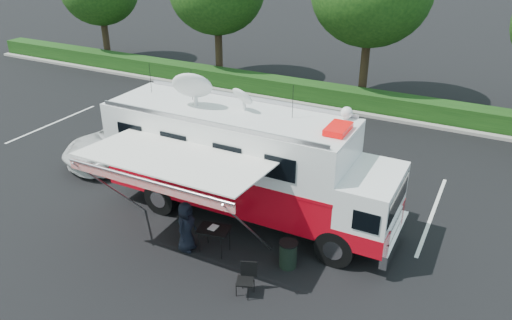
{
  "coord_description": "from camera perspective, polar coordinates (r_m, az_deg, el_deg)",
  "views": [
    {
      "loc": [
        6.79,
        -12.63,
        9.16
      ],
      "look_at": [
        0.0,
        0.5,
        1.9
      ],
      "focal_mm": 35.0,
      "sensor_mm": 36.0,
      "label": 1
    }
  ],
  "objects": [
    {
      "name": "trash_bin",
      "position": [
        14.6,
        3.7,
        -10.7
      ],
      "size": [
        0.55,
        0.55,
        0.82
      ],
      "color": "black",
      "rests_on": "ground_plane"
    },
    {
      "name": "folding_table",
      "position": [
        15.02,
        -4.84,
        -7.98
      ],
      "size": [
        1.05,
        0.84,
        0.8
      ],
      "color": "black",
      "rests_on": "ground_plane"
    },
    {
      "name": "folding_chair",
      "position": [
        13.61,
        -1.03,
        -13.06
      ],
      "size": [
        0.57,
        0.61,
        0.94
      ],
      "color": "black",
      "rests_on": "ground_plane"
    },
    {
      "name": "back_border",
      "position": [
        26.48,
        15.31,
        16.25
      ],
      "size": [
        60.0,
        6.14,
        8.87
      ],
      "color": "#9E998E",
      "rests_on": "ground_plane"
    },
    {
      "name": "stall_lines",
      "position": [
        19.52,
        2.07,
        -1.83
      ],
      "size": [
        24.12,
        5.5,
        0.01
      ],
      "color": "silver",
      "rests_on": "ground_plane"
    },
    {
      "name": "awning",
      "position": [
        13.95,
        -9.73,
        -0.37
      ],
      "size": [
        5.32,
        2.74,
        3.21
      ],
      "color": "white",
      "rests_on": "ground_plane"
    },
    {
      "name": "person",
      "position": [
        15.62,
        -7.81,
        -10.03
      ],
      "size": [
        0.56,
        0.82,
        1.62
      ],
      "primitive_type": "imported",
      "rotation": [
        0.0,
        0.0,
        1.63
      ],
      "color": "black",
      "rests_on": "ground_plane"
    },
    {
      "name": "white_suv",
      "position": [
        21.8,
        -14.0,
        0.48
      ],
      "size": [
        3.9,
        6.08,
        1.56
      ],
      "primitive_type": "imported",
      "rotation": [
        0.0,
        0.0,
        -0.25
      ],
      "color": "silver",
      "rests_on": "ground_plane"
    },
    {
      "name": "command_truck",
      "position": [
        16.06,
        -1.09,
        -0.31
      ],
      "size": [
        9.74,
        2.68,
        4.68
      ],
      "color": "black",
      "rests_on": "ground_plane"
    },
    {
      "name": "ground_plane",
      "position": [
        17.01,
        -0.78,
        -6.42
      ],
      "size": [
        120.0,
        120.0,
        0.0
      ],
      "primitive_type": "plane",
      "color": "black",
      "rests_on": "ground"
    }
  ]
}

